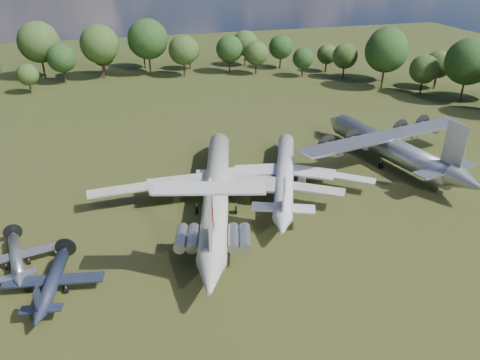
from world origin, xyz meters
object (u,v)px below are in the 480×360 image
object	(u,v)px
small_prop_west	(53,284)
person_on_il62	(212,222)
small_prop_northwest	(17,259)
tu104_jet	(285,176)
an12_transport	(389,150)
il62_airliner	(216,193)

from	to	relation	value
small_prop_west	person_on_il62	xyz separation A→B (m)	(18.98, 0.48, 4.73)
small_prop_northwest	person_on_il62	size ratio (longest dim) A/B	7.45
tu104_jet	small_prop_west	world-z (taller)	tu104_jet
an12_transport	small_prop_northwest	size ratio (longest dim) A/B	2.83
tu104_jet	an12_transport	world-z (taller)	an12_transport
il62_airliner	tu104_jet	distance (m)	12.76
an12_transport	person_on_il62	size ratio (longest dim) A/B	21.04
an12_transport	small_prop_west	xyz separation A→B (m)	(-56.14, -20.46, -1.47)
an12_transport	il62_airliner	bearing A→B (deg)	-179.94
il62_airliner	an12_transport	xyz separation A→B (m)	(33.55, 6.68, 0.14)
il62_airliner	small_prop_west	bearing A→B (deg)	-133.40
tu104_jet	an12_transport	bearing A→B (deg)	30.84
an12_transport	small_prop_west	size ratio (longest dim) A/B	2.57
person_on_il62	an12_transport	bearing A→B (deg)	-127.27
tu104_jet	small_prop_west	distance (m)	38.89
an12_transport	person_on_il62	distance (m)	42.32
an12_transport	small_prop_northwest	xyz separation A→B (m)	(-60.84, -13.96, -1.57)
il62_airliner	tu104_jet	world-z (taller)	il62_airliner
small_prop_west	small_prop_northwest	world-z (taller)	small_prop_west
tu104_jet	person_on_il62	xyz separation A→B (m)	(-15.90, -16.71, 3.93)
tu104_jet	small_prop_northwest	distance (m)	41.00
tu104_jet	person_on_il62	size ratio (longest dim) A/B	20.62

